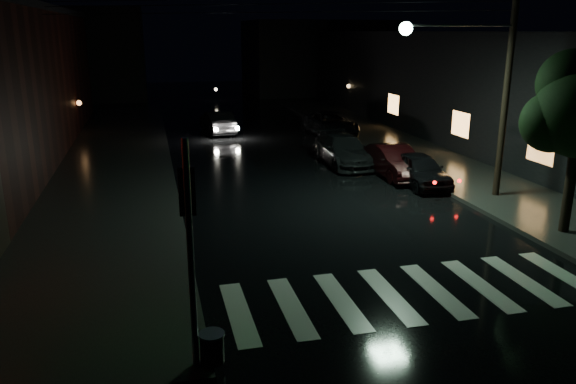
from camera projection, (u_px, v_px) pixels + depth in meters
ground at (297, 317)px, 12.25m from camera, size 120.00×120.00×0.00m
sidewalk_left at (102, 174)px, 24.15m from camera, size 6.00×44.00×0.15m
sidewalk_right at (421, 156)px, 27.59m from camera, size 4.00×44.00×0.15m
building_right at (504, 86)px, 32.12m from camera, size 10.00×40.00×6.00m
building_far_left at (65, 54)px, 50.84m from camera, size 14.00×10.00×8.00m
building_far_right at (318, 57)px, 56.49m from camera, size 14.00×10.00×7.00m
crosswalk at (413, 293)px, 13.40m from camera, size 9.00×3.00×0.01m
signal_pole_corner at (201, 293)px, 9.97m from camera, size 0.68×0.61×4.20m
utility_pole at (491, 73)px, 19.54m from camera, size 4.92×0.44×8.00m
parked_car_a at (420, 170)px, 22.59m from camera, size 1.72×3.86×1.29m
parked_car_b at (394, 161)px, 23.90m from camera, size 1.44×4.09×1.34m
parked_car_c at (343, 150)px, 26.08m from camera, size 1.97×4.76×1.37m
parked_car_d at (330, 124)px, 33.55m from camera, size 2.60×5.07×1.37m
oncoming_car at (217, 122)px, 34.07m from camera, size 1.86×4.27×1.37m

